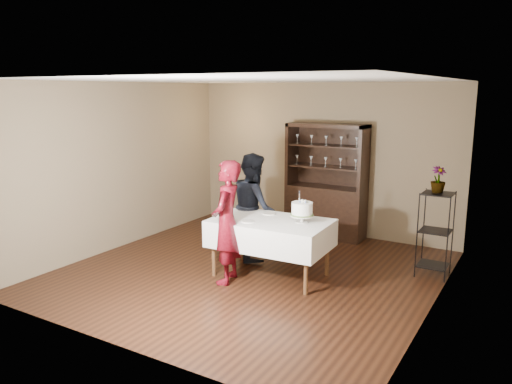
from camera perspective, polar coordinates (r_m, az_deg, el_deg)
floor at (r=7.27m, az=-0.64°, el=-9.11°), size 5.00×5.00×0.00m
ceiling at (r=6.80m, az=-0.70°, el=12.69°), size 5.00×5.00×0.00m
back_wall at (r=9.11m, az=7.55°, el=3.80°), size 5.00×0.02×2.70m
wall_left at (r=8.47m, az=-15.30°, el=2.90°), size 0.02×5.00×2.70m
wall_right at (r=6.03m, az=20.09°, el=-0.81°), size 0.02×5.00×2.70m
china_hutch at (r=8.93m, az=7.98°, el=-0.84°), size 1.40×0.48×2.00m
plant_etagere at (r=7.38m, az=19.81°, el=-4.19°), size 0.42×0.42×1.20m
cake_table at (r=6.94m, az=1.69°, el=-4.75°), size 1.65×1.06×0.81m
woman at (r=6.69m, az=-3.37°, el=-3.45°), size 0.56×0.70×1.67m
man at (r=7.64m, az=-0.27°, el=-1.65°), size 0.99×1.01×1.64m
cake at (r=6.76m, az=5.28°, el=-2.04°), size 0.33×0.33×0.44m
plate_near at (r=6.80m, az=-0.92°, el=-3.38°), size 0.22×0.22×0.01m
plate_far at (r=7.23m, az=1.52°, el=-2.47°), size 0.26×0.26×0.01m
potted_plant at (r=7.25m, az=20.10°, el=1.35°), size 0.29×0.29×0.36m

